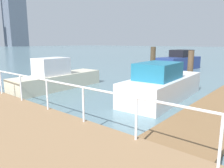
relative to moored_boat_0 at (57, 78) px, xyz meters
name	(u,v)px	position (x,y,z in m)	size (l,w,h in m)	color
ground_plane	(26,83)	(-0.27, 3.15, -0.65)	(300.00, 300.00, 0.00)	slate
floating_dock	(220,109)	(1.66, -8.61, -0.56)	(10.86, 2.00, 0.18)	olive
boardwalk_railing	(107,99)	(-3.42, -7.01, 0.60)	(0.06, 27.93, 1.08)	white
dock_piling_0	(190,69)	(5.51, -5.91, 0.48)	(0.35, 0.35, 2.26)	brown
dock_piling_1	(153,69)	(3.24, -4.59, 0.60)	(0.29, 0.29, 2.50)	#473826
moored_boat_0	(57,78)	(0.00, 0.00, 0.00)	(5.84, 1.81, 1.86)	beige
moored_boat_1	(179,62)	(13.96, -1.67, 0.15)	(5.45, 2.79, 1.99)	navy
moored_boat_4	(162,85)	(1.85, -5.95, 0.06)	(5.86, 2.29, 1.83)	white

